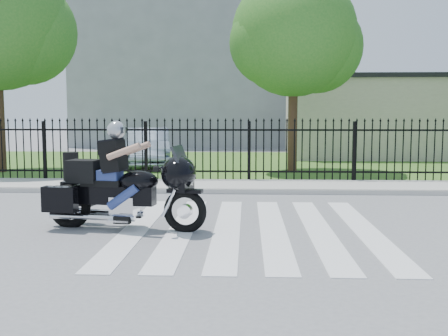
{
  "coord_description": "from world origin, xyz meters",
  "views": [
    {
      "loc": [
        -0.06,
        -9.08,
        2.03
      ],
      "look_at": [
        -0.49,
        0.74,
        1.0
      ],
      "focal_mm": 42.0,
      "sensor_mm": 36.0,
      "label": 1
    }
  ],
  "objects": [
    {
      "name": "ground",
      "position": [
        0.0,
        0.0,
        0.0
      ],
      "size": [
        120.0,
        120.0,
        0.0
      ],
      "primitive_type": "plane",
      "color": "slate",
      "rests_on": "ground"
    },
    {
      "name": "crosswalk",
      "position": [
        0.0,
        0.0,
        0.01
      ],
      "size": [
        5.0,
        5.5,
        0.01
      ],
      "primitive_type": null,
      "color": "silver",
      "rests_on": "ground"
    },
    {
      "name": "sidewalk",
      "position": [
        0.0,
        5.0,
        0.06
      ],
      "size": [
        40.0,
        2.0,
        0.12
      ],
      "primitive_type": "cube",
      "color": "#ADAAA3",
      "rests_on": "ground"
    },
    {
      "name": "curb",
      "position": [
        0.0,
        4.0,
        0.06
      ],
      "size": [
        40.0,
        0.12,
        0.12
      ],
      "primitive_type": "cube",
      "color": "#ADAAA3",
      "rests_on": "ground"
    },
    {
      "name": "grass_strip",
      "position": [
        0.0,
        12.0,
        0.01
      ],
      "size": [
        40.0,
        12.0,
        0.02
      ],
      "primitive_type": "cube",
      "color": "#346121",
      "rests_on": "ground"
    },
    {
      "name": "iron_fence",
      "position": [
        0.0,
        6.0,
        0.9
      ],
      "size": [
        26.0,
        0.04,
        1.8
      ],
      "color": "black",
      "rests_on": "ground"
    },
    {
      "name": "tree_mid",
      "position": [
        1.5,
        9.0,
        4.67
      ],
      "size": [
        4.2,
        4.2,
        6.78
      ],
      "color": "#382316",
      "rests_on": "ground"
    },
    {
      "name": "building_low",
      "position": [
        7.0,
        16.0,
        1.75
      ],
      "size": [
        10.0,
        6.0,
        3.5
      ],
      "primitive_type": "cube",
      "color": "beige",
      "rests_on": "ground"
    },
    {
      "name": "building_low_roof",
      "position": [
        7.0,
        16.0,
        3.6
      ],
      "size": [
        10.2,
        6.2,
        0.2
      ],
      "primitive_type": "cube",
      "color": "black",
      "rests_on": "building_low"
    },
    {
      "name": "building_tall",
      "position": [
        -3.0,
        26.0,
        6.0
      ],
      "size": [
        15.0,
        10.0,
        12.0
      ],
      "primitive_type": "cube",
      "color": "#97999F",
      "rests_on": "ground"
    },
    {
      "name": "motorcycle_rider",
      "position": [
        -2.26,
        -0.12,
        0.79
      ],
      "size": [
        2.92,
        1.24,
        1.94
      ],
      "rotation": [
        0.0,
        0.0,
        -0.16
      ],
      "color": "black",
      "rests_on": "ground"
    },
    {
      "name": "parked_car",
      "position": [
        -3.79,
        10.51,
        0.75
      ],
      "size": [
        2.32,
        4.62,
        1.45
      ],
      "primitive_type": "imported",
      "rotation": [
        0.0,
        0.0,
        0.18
      ],
      "color": "#8F9EB4",
      "rests_on": "grass_strip"
    },
    {
      "name": "litter_bin",
      "position": [
        -4.65,
        4.3,
        0.57
      ],
      "size": [
        0.49,
        0.49,
        0.9
      ],
      "primitive_type": "cylinder",
      "rotation": [
        0.0,
        0.0,
        -0.26
      ],
      "color": "black",
      "rests_on": "sidewalk"
    }
  ]
}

